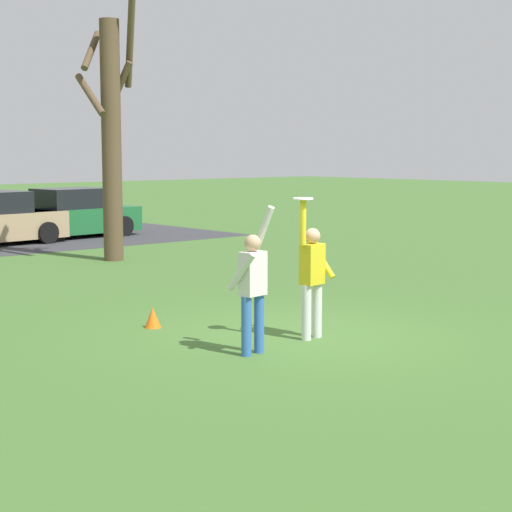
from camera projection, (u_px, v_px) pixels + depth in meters
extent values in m
plane|color=#426B2D|center=(299.00, 335.00, 12.85)|extent=(120.00, 120.00, 0.00)
cylinder|color=silver|center=(317.00, 310.00, 12.67)|extent=(0.14, 0.14, 0.82)
cylinder|color=silver|center=(306.00, 313.00, 12.48)|extent=(0.14, 0.14, 0.82)
cube|color=gold|center=(312.00, 264.00, 12.49)|extent=(0.38, 0.26, 0.60)
sphere|color=tan|center=(313.00, 236.00, 12.44)|extent=(0.23, 0.23, 0.23)
cylinder|color=gold|center=(322.00, 259.00, 12.65)|extent=(0.14, 0.49, 0.57)
cylinder|color=gold|center=(303.00, 222.00, 12.25)|extent=(0.09, 0.09, 0.66)
cylinder|color=#3366B7|center=(246.00, 326.00, 11.50)|extent=(0.14, 0.14, 0.82)
cylinder|color=#3366B7|center=(259.00, 323.00, 11.70)|extent=(0.14, 0.14, 0.82)
cube|color=silver|center=(253.00, 273.00, 11.51)|extent=(0.38, 0.26, 0.60)
sphere|color=tan|center=(253.00, 243.00, 11.46)|extent=(0.23, 0.23, 0.23)
cylinder|color=silver|center=(242.00, 272.00, 11.34)|extent=(0.14, 0.49, 0.57)
cylinder|color=silver|center=(264.00, 228.00, 11.61)|extent=(0.12, 0.36, 0.64)
cylinder|color=white|center=(303.00, 199.00, 12.20)|extent=(0.29, 0.29, 0.02)
cylinder|color=black|center=(16.00, 229.00, 26.92)|extent=(0.67, 0.27, 0.66)
cylinder|color=black|center=(48.00, 233.00, 25.66)|extent=(0.67, 0.27, 0.66)
cube|color=#1E6633|center=(75.00, 220.00, 27.67)|extent=(4.22, 2.10, 0.80)
cube|color=black|center=(71.00, 198.00, 27.47)|extent=(2.22, 1.79, 0.64)
cylinder|color=black|center=(92.00, 223.00, 29.23)|extent=(0.67, 0.27, 0.66)
cylinder|color=black|center=(124.00, 226.00, 27.97)|extent=(0.67, 0.27, 0.66)
cylinder|color=black|center=(26.00, 228.00, 27.42)|extent=(0.67, 0.27, 0.66)
cylinder|color=black|center=(57.00, 231.00, 26.16)|extent=(0.67, 0.27, 0.66)
cylinder|color=brown|center=(111.00, 142.00, 21.39)|extent=(0.49, 0.49, 6.04)
cylinder|color=brown|center=(91.00, 51.00, 21.20)|extent=(0.97, 0.81, 1.09)
cylinder|color=brown|center=(119.00, 86.00, 21.51)|extent=(0.42, 0.86, 1.25)
cylinder|color=brown|center=(90.00, 95.00, 20.88)|extent=(0.20, 1.26, 1.11)
cylinder|color=brown|center=(130.00, 42.00, 21.23)|extent=(0.66, 1.15, 2.22)
cone|color=orange|center=(153.00, 318.00, 13.39)|extent=(0.26, 0.26, 0.32)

